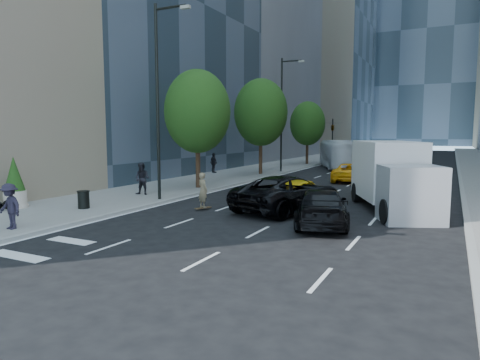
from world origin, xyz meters
The scene contains 24 objects.
ground centered at (0.00, 0.00, 0.00)m, with size 160.00×160.00×0.00m, color black.
sidewalk_left centered at (-9.00, 30.00, 0.07)m, with size 6.00×120.00×0.15m, color slate.
tower_left_end centered at (-22.00, 92.00, 30.00)m, with size 20.00×28.00×60.00m, color #2A3641.
lamp_near centered at (-6.32, 4.00, 5.81)m, with size 2.13×0.22×10.00m.
lamp_far centered at (-6.32, 22.00, 5.81)m, with size 2.13×0.22×10.00m.
tree_near centered at (-7.20, 9.00, 4.97)m, with size 4.20×4.20×7.46m.
tree_mid centered at (-7.20, 19.00, 5.32)m, with size 4.50×4.50×7.99m.
tree_far centered at (-7.20, 32.00, 4.62)m, with size 3.90×3.90×6.92m.
traffic_signal centered at (-6.40, 40.00, 4.23)m, with size 2.48×0.53×5.20m.
skateboarder centered at (-3.20, 3.00, 0.84)m, with size 0.61×0.40×1.67m, color #76674A.
black_sedan_lincoln centered at (0.50, 4.58, 0.83)m, with size 2.77×6.00×1.67m, color black.
black_sedan_mercedes centered at (2.74, 2.23, 0.72)m, with size 2.03×4.99×1.45m, color black.
taxi_a centered at (0.50, 6.50, 0.69)m, with size 1.62×4.03×1.37m, color yellow.
taxi_b centered at (3.07, 11.37, 0.65)m, with size 1.37×3.93×1.30m, color #DCC00B.
taxi_c centered at (0.50, 18.00, 0.68)m, with size 2.26×4.91×1.36m, color #EC9F0C.
taxi_d centered at (4.20, 17.89, 0.64)m, with size 1.81×4.44×1.29m, color #F5A90C.
city_bus centered at (-3.20, 29.43, 1.44)m, with size 2.41×10.31×2.87m, color silver.
box_truck centered at (4.88, 6.69, 1.65)m, with size 4.91×7.17×3.24m.
pedestrian_a centered at (-8.33, 4.86, 1.06)m, with size 0.88×0.69×1.82m, color black.
pedestrian_b centered at (-11.20, 18.00, 1.02)m, with size 1.02×0.42×1.73m, color black.
pedestrian_c centered at (-7.09, -4.15, 0.99)m, with size 1.09×0.63×1.69m, color #221D2B.
trash_can centered at (-7.98, 0.19, 0.55)m, with size 0.53×0.53×0.79m, color black.
planter_shrub centered at (-11.00, -1.10, 1.30)m, with size 1.01×1.01×2.42m.
garbage_bags centered at (-10.96, -1.71, 0.38)m, with size 0.96×0.93×0.48m.
Camera 1 is at (7.28, -14.21, 3.70)m, focal length 32.00 mm.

